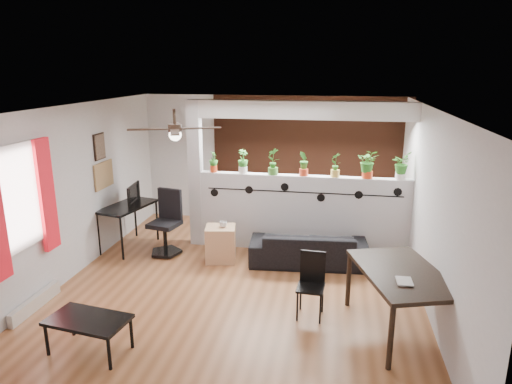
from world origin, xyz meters
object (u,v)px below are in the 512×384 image
(potted_plant_5, at_px, (368,163))
(office_chair, at_px, (167,227))
(potted_plant_2, at_px, (273,160))
(potted_plant_6, at_px, (401,165))
(ceiling_fan, at_px, (175,131))
(potted_plant_3, at_px, (304,163))
(potted_plant_0, at_px, (213,161))
(potted_plant_1, at_px, (243,161))
(computer_desk, at_px, (128,209))
(sofa, at_px, (308,248))
(folding_chair, at_px, (312,278))
(coffee_table, at_px, (88,322))
(dining_table, at_px, (401,278))
(potted_plant_4, at_px, (336,164))
(cube_shelf, at_px, (221,244))
(cup, at_px, (223,224))

(potted_plant_5, bearing_deg, office_chair, -170.44)
(potted_plant_2, xyz_separation_m, office_chair, (-1.76, -0.56, -1.11))
(potted_plant_2, xyz_separation_m, potted_plant_6, (2.11, 0.00, -0.01))
(ceiling_fan, distance_m, potted_plant_3, 2.52)
(potted_plant_5, bearing_deg, potted_plant_0, 180.00)
(potted_plant_1, relative_size, computer_desk, 0.35)
(potted_plant_1, bearing_deg, sofa, -25.59)
(potted_plant_0, xyz_separation_m, folding_chair, (1.87, -2.17, -1.05))
(computer_desk, relative_size, coffee_table, 1.24)
(sofa, bearing_deg, computer_desk, -7.35)
(dining_table, bearing_deg, potted_plant_4, 109.14)
(potted_plant_2, height_order, potted_plant_4, potted_plant_2)
(potted_plant_6, bearing_deg, computer_desk, -174.81)
(sofa, bearing_deg, potted_plant_5, -152.04)
(potted_plant_2, xyz_separation_m, sofa, (0.68, -0.58, -1.33))
(computer_desk, relative_size, office_chair, 1.08)
(office_chair, bearing_deg, potted_plant_6, 8.28)
(potted_plant_1, bearing_deg, potted_plant_2, 0.00)
(cube_shelf, distance_m, folding_chair, 2.17)
(potted_plant_4, bearing_deg, potted_plant_6, 0.00)
(potted_plant_2, distance_m, computer_desk, 2.71)
(potted_plant_2, relative_size, potted_plant_4, 1.11)
(potted_plant_2, height_order, cube_shelf, potted_plant_2)
(potted_plant_5, relative_size, potted_plant_6, 1.05)
(ceiling_fan, distance_m, dining_table, 3.42)
(potted_plant_0, relative_size, cup, 2.97)
(potted_plant_2, distance_m, folding_chair, 2.56)
(computer_desk, bearing_deg, potted_plant_2, 9.46)
(potted_plant_1, relative_size, potted_plant_4, 0.99)
(potted_plant_3, height_order, potted_plant_5, potted_plant_5)
(potted_plant_1, relative_size, potted_plant_2, 0.89)
(sofa, height_order, dining_table, dining_table)
(potted_plant_4, xyz_separation_m, office_chair, (-2.81, -0.56, -1.09))
(folding_chair, xyz_separation_m, coffee_table, (-2.41, -1.27, -0.13))
(potted_plant_4, height_order, sofa, potted_plant_4)
(potted_plant_6, height_order, office_chair, potted_plant_6)
(ceiling_fan, relative_size, potted_plant_4, 2.85)
(sofa, xyz_separation_m, coffee_table, (-2.27, -2.86, 0.11))
(potted_plant_4, bearing_deg, coffee_table, -127.61)
(coffee_table, bearing_deg, potted_plant_0, 81.01)
(ceiling_fan, height_order, folding_chair, ceiling_fan)
(potted_plant_0, distance_m, potted_plant_3, 1.58)
(potted_plant_6, relative_size, cube_shelf, 0.77)
(ceiling_fan, relative_size, sofa, 0.66)
(potted_plant_5, bearing_deg, potted_plant_2, 180.00)
(ceiling_fan, height_order, cube_shelf, ceiling_fan)
(cube_shelf, bearing_deg, folding_chair, -53.17)
(potted_plant_0, bearing_deg, potted_plant_4, -0.00)
(potted_plant_0, bearing_deg, dining_table, -39.21)
(potted_plant_5, xyz_separation_m, office_chair, (-3.34, -0.56, -1.11))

